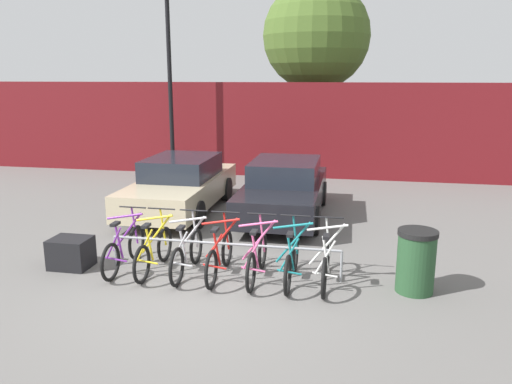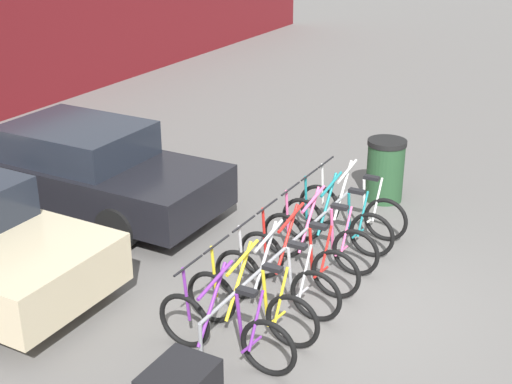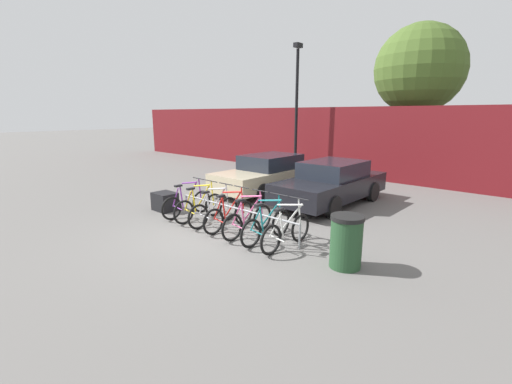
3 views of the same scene
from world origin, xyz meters
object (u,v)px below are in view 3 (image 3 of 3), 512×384
(bicycle_white, at_px, (286,231))
(cargo_crate, at_px, (165,201))
(bicycle_purple, at_px, (187,203))
(car_black, at_px, (332,183))
(car_beige, at_px, (269,174))
(tree_behind_hoarding, at_px, (419,70))
(bicycle_yellow, at_px, (199,207))
(bicycle_pink, at_px, (248,221))
(bike_rack, at_px, (234,210))
(trash_bin, at_px, (346,241))
(bicycle_red, at_px, (229,215))
(bicycle_teal, at_px, (267,226))
(lamp_post, at_px, (297,103))
(bicycle_silver, at_px, (214,211))

(bicycle_white, distance_m, cargo_crate, 4.58)
(bicycle_purple, bearing_deg, car_black, 60.14)
(car_beige, height_order, tree_behind_hoarding, tree_behind_hoarding)
(car_beige, distance_m, car_black, 2.66)
(tree_behind_hoarding, bearing_deg, bicycle_yellow, -100.25)
(bicycle_yellow, distance_m, bicycle_pink, 1.86)
(bike_rack, distance_m, car_black, 3.91)
(bicycle_purple, relative_size, trash_bin, 1.66)
(car_beige, relative_size, cargo_crate, 6.54)
(bicycle_red, height_order, bicycle_teal, same)
(bike_rack, bearing_deg, bicycle_teal, -6.93)
(lamp_post, bearing_deg, bicycle_silver, -68.28)
(bicycle_yellow, height_order, bicycle_pink, same)
(car_beige, relative_size, car_black, 1.02)
(bicycle_pink, bearing_deg, lamp_post, 122.93)
(lamp_post, bearing_deg, bicycle_purple, -75.92)
(bicycle_red, distance_m, cargo_crate, 2.76)
(trash_bin, distance_m, cargo_crate, 6.01)
(lamp_post, distance_m, cargo_crate, 8.70)
(lamp_post, relative_size, trash_bin, 5.87)
(car_black, bearing_deg, bicycle_teal, -80.46)
(bike_rack, distance_m, lamp_post, 9.16)
(bicycle_silver, xyz_separation_m, car_black, (1.17, 4.01, 0.31))
(trash_bin, bearing_deg, tree_behind_hoarding, 103.06)
(bicycle_red, relative_size, car_beige, 0.37)
(bicycle_white, xyz_separation_m, cargo_crate, (-4.58, -0.10, -0.10))
(bicycle_white, bearing_deg, car_black, 108.06)
(cargo_crate, bearing_deg, car_beige, 80.65)
(bicycle_purple, distance_m, bicycle_yellow, 0.56)
(bicycle_yellow, distance_m, bicycle_silver, 0.61)
(bike_rack, relative_size, bicycle_red, 2.42)
(bicycle_purple, xyz_separation_m, bicycle_yellow, (0.56, 0.00, 0.00))
(bicycle_red, height_order, lamp_post, lamp_post)
(bicycle_pink, relative_size, tree_behind_hoarding, 0.26)
(bicycle_silver, relative_size, bicycle_pink, 1.00)
(bicycle_silver, distance_m, lamp_post, 9.09)
(bike_rack, relative_size, bicycle_white, 2.42)
(bicycle_purple, relative_size, bicycle_teal, 1.00)
(cargo_crate, height_order, tree_behind_hoarding, tree_behind_hoarding)
(bicycle_yellow, height_order, trash_bin, bicycle_yellow)
(bike_rack, bearing_deg, tree_behind_hoarding, 86.14)
(bicycle_yellow, relative_size, bicycle_teal, 1.00)
(car_black, xyz_separation_m, lamp_post, (-4.34, 3.96, 2.68))
(bicycle_red, distance_m, bicycle_white, 1.82)
(cargo_crate, bearing_deg, lamp_post, 97.10)
(bicycle_yellow, relative_size, bicycle_white, 1.00)
(car_beige, height_order, lamp_post, lamp_post)
(bicycle_teal, distance_m, tree_behind_hoarding, 11.64)
(bicycle_silver, distance_m, bicycle_teal, 1.84)
(bicycle_pink, height_order, lamp_post, lamp_post)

